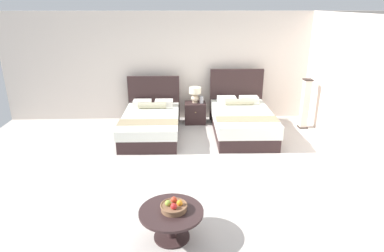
% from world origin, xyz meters
% --- Properties ---
extents(ground_plane, '(9.62, 9.67, 0.02)m').
position_xyz_m(ground_plane, '(0.00, 0.00, -0.01)').
color(ground_plane, beige).
extents(wall_back, '(9.62, 0.12, 2.71)m').
position_xyz_m(wall_back, '(0.00, 3.04, 1.36)').
color(wall_back, silver).
rests_on(wall_back, ground).
extents(wall_side_right, '(0.12, 5.27, 2.71)m').
position_xyz_m(wall_side_right, '(3.01, 0.40, 1.36)').
color(wall_side_right, silver).
rests_on(wall_side_right, ground).
extents(bed_near_window, '(1.31, 2.13, 1.18)m').
position_xyz_m(bed_near_window, '(-1.05, 1.77, 0.29)').
color(bed_near_window, '#312020').
rests_on(bed_near_window, ground).
extents(bed_near_corner, '(1.36, 2.17, 1.34)m').
position_xyz_m(bed_near_corner, '(1.05, 1.77, 0.32)').
color(bed_near_corner, '#312020').
rests_on(bed_near_corner, ground).
extents(nightstand, '(0.52, 0.47, 0.53)m').
position_xyz_m(nightstand, '(0.01, 2.56, 0.26)').
color(nightstand, '#312020').
rests_on(nightstand, ground).
extents(table_lamp, '(0.30, 0.30, 0.39)m').
position_xyz_m(table_lamp, '(0.01, 2.58, 0.77)').
color(table_lamp, beige).
rests_on(table_lamp, nightstand).
extents(vase, '(0.10, 0.10, 0.18)m').
position_xyz_m(vase, '(0.16, 2.52, 0.62)').
color(vase, '#BBBBC1').
rests_on(vase, nightstand).
extents(coffee_table, '(0.83, 0.83, 0.41)m').
position_xyz_m(coffee_table, '(-0.52, -1.90, 0.30)').
color(coffee_table, '#312020').
rests_on(coffee_table, ground).
extents(fruit_bowl, '(0.35, 0.35, 0.15)m').
position_xyz_m(fruit_bowl, '(-0.48, -1.88, 0.46)').
color(fruit_bowl, brown).
rests_on(fruit_bowl, coffee_table).
extents(floor_lamp_corner, '(0.20, 0.20, 1.21)m').
position_xyz_m(floor_lamp_corner, '(2.64, 2.09, 0.60)').
color(floor_lamp_corner, '#2C221E').
rests_on(floor_lamp_corner, ground).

